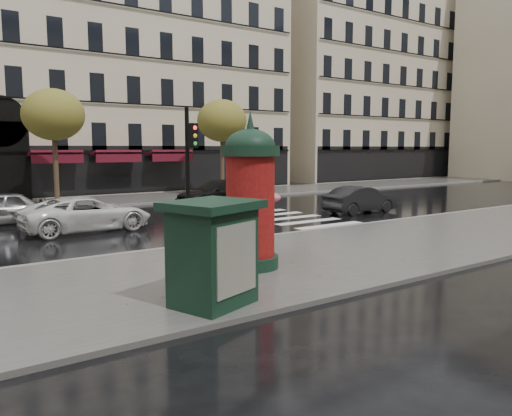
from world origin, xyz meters
TOP-DOWN VIEW (x-y plane):
  - ground at (0.00, 0.00)m, footprint 160.00×160.00m
  - near_sidewalk at (0.00, -0.50)m, footprint 90.00×7.00m
  - far_sidewalk at (0.00, 19.00)m, footprint 90.00×6.00m
  - near_kerb at (0.00, 3.00)m, footprint 90.00×0.25m
  - far_kerb at (0.00, 16.00)m, footprint 90.00×0.25m
  - zebra_crossing at (6.00, 9.60)m, footprint 3.60×11.75m
  - bldg_far_corner at (6.00, 30.00)m, footprint 26.00×14.00m
  - bldg_far_right at (34.00, 30.00)m, footprint 24.00×14.00m
  - tree_far_left at (-2.00, 18.00)m, footprint 3.40×3.40m
  - tree_far_right at (9.00, 18.00)m, footprint 3.40×3.40m
  - woman_umbrella at (-0.11, 0.43)m, footprint 1.03×1.03m
  - woman_red at (-0.54, -0.07)m, footprint 0.91×0.82m
  - man_burgundy at (-1.01, 1.38)m, footprint 0.99×0.80m
  - morris_column at (-1.40, -0.74)m, footprint 1.56×1.56m
  - traffic_light at (-1.42, 2.72)m, footprint 0.33×0.44m
  - newsstand at (-3.87, -3.00)m, footprint 2.20×2.02m
  - car_silver at (1.69, 5.98)m, footprint 4.06×2.06m
  - car_darkgrey at (10.23, 6.18)m, footprint 4.21×1.48m
  - car_white at (-3.10, 8.45)m, footprint 5.26×2.70m
  - car_black at (5.70, 13.20)m, footprint 5.34×2.67m

SIDE VIEW (x-z plane):
  - ground at x=0.00m, z-range 0.00..0.00m
  - zebra_crossing at x=6.00m, z-range 0.00..0.01m
  - near_sidewalk at x=0.00m, z-range 0.00..0.12m
  - far_sidewalk at x=0.00m, z-range 0.00..0.12m
  - near_kerb at x=0.00m, z-range 0.00..0.14m
  - far_kerb at x=0.00m, z-range 0.00..0.14m
  - car_silver at x=1.69m, z-range 0.00..1.32m
  - car_darkgrey at x=10.23m, z-range 0.00..1.39m
  - car_white at x=-3.10m, z-range 0.00..1.42m
  - car_black at x=5.70m, z-range 0.00..1.49m
  - woman_red at x=-0.54m, z-range 0.12..1.64m
  - man_burgundy at x=-1.01m, z-range 0.12..1.86m
  - newsstand at x=-3.87m, z-range 0.15..2.31m
  - woman_umbrella at x=-0.11m, z-range 0.44..2.42m
  - morris_column at x=-1.40m, z-range 0.03..4.24m
  - traffic_light at x=-1.42m, z-range 0.60..5.12m
  - tree_far_left at x=-2.00m, z-range 1.85..8.49m
  - tree_far_right at x=9.00m, z-range 1.85..8.49m
  - bldg_far_corner at x=6.00m, z-range -0.14..22.76m
  - bldg_far_right at x=34.00m, z-range -0.14..22.76m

